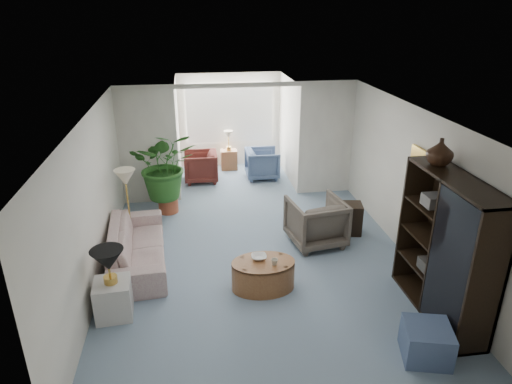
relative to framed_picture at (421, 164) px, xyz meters
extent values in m
plane|color=gray|center=(-2.46, 0.10, -1.70)|extent=(6.00, 6.00, 0.00)
plane|color=gray|center=(-2.46, 4.20, -1.70)|extent=(2.60, 2.60, 0.00)
cube|color=white|center=(-4.36, 3.10, -0.45)|extent=(1.20, 0.12, 2.50)
cube|color=white|center=(-0.56, 3.10, -0.45)|extent=(1.20, 0.12, 2.50)
cube|color=white|center=(-2.46, 3.10, 0.75)|extent=(2.60, 0.12, 0.10)
cube|color=white|center=(-2.46, 5.28, -0.30)|extent=(2.20, 0.02, 1.50)
cube|color=white|center=(-2.46, 5.25, -0.30)|extent=(2.20, 0.02, 1.50)
cube|color=#BFB698|center=(0.00, 0.00, 0.00)|extent=(0.04, 0.50, 0.40)
imported|color=beige|center=(-4.44, 0.58, -1.38)|extent=(1.02, 2.25, 0.64)
cube|color=beige|center=(-4.64, -0.77, -1.44)|extent=(0.51, 0.51, 0.53)
cone|color=black|center=(-4.64, -0.77, -0.82)|extent=(0.44, 0.44, 0.30)
cone|color=beige|center=(-4.62, 1.30, -0.45)|extent=(0.36, 0.36, 0.28)
cylinder|color=#8E5E33|center=(-2.52, -0.43, -1.47)|extent=(0.99, 0.99, 0.45)
imported|color=white|center=(-2.57, -0.33, -1.22)|extent=(0.24, 0.24, 0.06)
imported|color=beige|center=(-2.37, -0.53, -1.20)|extent=(0.10, 0.10, 0.09)
imported|color=#60574C|center=(-1.37, 0.81, -1.28)|extent=(1.04, 1.06, 0.84)
cube|color=black|center=(-0.67, 1.11, -1.41)|extent=(0.55, 0.47, 0.58)
cube|color=black|center=(-0.23, -1.33, -0.71)|extent=(0.48, 1.79, 1.99)
imported|color=black|center=(-0.23, -0.83, 0.47)|extent=(0.35, 0.35, 0.36)
cube|color=slate|center=(-0.81, -2.15, -1.48)|extent=(0.66, 0.66, 0.43)
cylinder|color=#A74C30|center=(-4.01, 2.53, -1.54)|extent=(0.40, 0.40, 0.32)
imported|color=#2A6221|center=(-4.01, 2.53, -0.67)|extent=(1.27, 1.10, 1.41)
imported|color=slate|center=(-1.78, 4.21, -1.34)|extent=(0.80, 0.78, 0.72)
imported|color=#59231E|center=(-3.28, 4.21, -1.34)|extent=(0.80, 0.78, 0.72)
cube|color=#8E5E33|center=(-2.53, 4.96, -1.45)|extent=(0.42, 0.33, 0.50)
cube|color=#302B25|center=(-0.28, -1.71, -0.16)|extent=(0.30, 0.26, 0.16)
cube|color=#33312E|center=(-0.28, -1.15, -1.06)|extent=(0.30, 0.26, 0.16)
cube|color=#54514F|center=(-0.28, -0.99, -0.16)|extent=(0.30, 0.26, 0.16)
camera|label=1|loc=(-3.47, -6.13, 2.28)|focal=31.84mm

